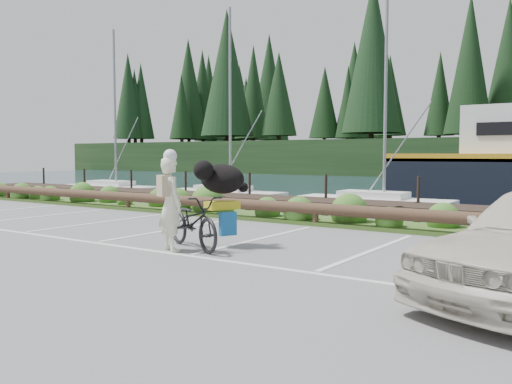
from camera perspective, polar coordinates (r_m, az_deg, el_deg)
ground at (r=10.36m, az=-5.79°, el=-6.37°), size 72.00×72.00×0.00m
vegetation_strip at (r=14.76m, az=7.55°, el=-3.08°), size 34.00×1.60×0.10m
log_rail at (r=14.15m, az=6.28°, el=-3.58°), size 32.00×0.30×0.60m
bicycle at (r=10.74m, az=-6.63°, el=-3.14°), size 2.13×1.46×1.06m
cyclist at (r=10.51m, az=-8.97°, el=-1.28°), size 0.78×0.66×1.81m
dog at (r=10.96m, az=-3.61°, el=1.39°), size 0.89×1.16×0.60m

